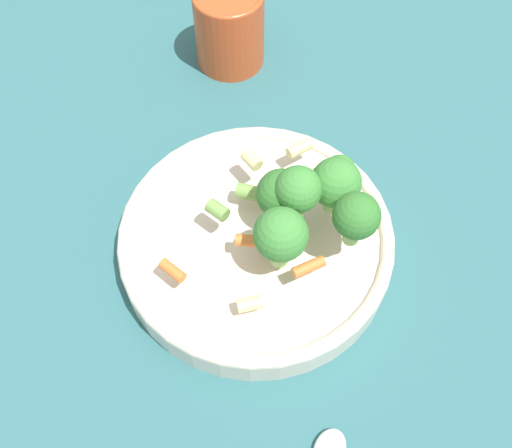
{
  "coord_description": "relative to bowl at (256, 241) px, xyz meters",
  "views": [
    {
      "loc": [
        0.15,
        0.25,
        0.53
      ],
      "look_at": [
        0.0,
        0.0,
        0.05
      ],
      "focal_mm": 42.0,
      "sensor_mm": 36.0,
      "label": 1
    }
  ],
  "objects": [
    {
      "name": "bowl",
      "position": [
        0.0,
        0.0,
        0.0
      ],
      "size": [
        0.27,
        0.27,
        0.04
      ],
      "color": "beige",
      "rests_on": "ground_plane"
    },
    {
      "name": "ground_plane",
      "position": [
        0.0,
        0.0,
        -0.02
      ],
      "size": [
        3.0,
        3.0,
        0.0
      ],
      "primitive_type": "plane",
      "color": "#2D6066"
    },
    {
      "name": "pasta_salad",
      "position": [
        -0.04,
        0.02,
        0.07
      ],
      "size": [
        0.21,
        0.15,
        0.08
      ],
      "color": "#8CB766",
      "rests_on": "bowl"
    },
    {
      "name": "cup",
      "position": [
        -0.12,
        -0.25,
        0.03
      ],
      "size": [
        0.08,
        0.08,
        0.1
      ],
      "color": "#CC4C23",
      "rests_on": "ground_plane"
    }
  ]
}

